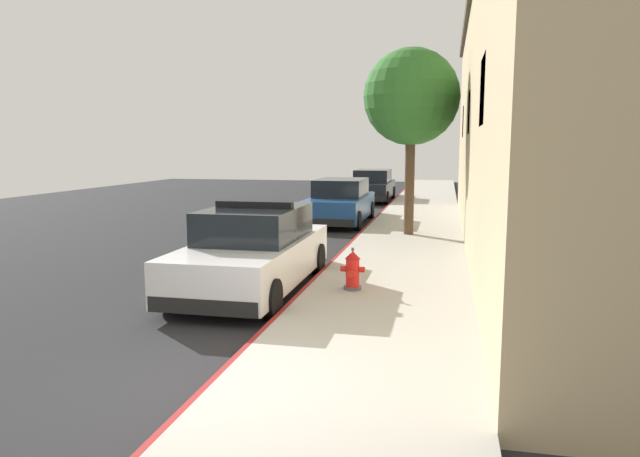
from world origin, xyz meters
TOP-DOWN VIEW (x-y plane):
  - ground_plane at (-4.53, 10.00)m, footprint 31.53×60.00m
  - sidewalk_pavement at (1.47, 10.00)m, footprint 2.94×60.00m
  - curb_painted_edge at (-0.04, 10.00)m, footprint 0.08×60.00m
  - storefront_building at (6.35, 10.20)m, footprint 7.07×21.61m
  - police_cruiser at (-1.09, 4.71)m, footprint 1.94×4.84m
  - parked_car_silver_ahead at (-1.23, 14.65)m, footprint 1.94×4.84m
  - parked_car_dark_far at (-1.17, 23.34)m, footprint 1.94×4.84m
  - fire_hydrant at (0.82, 4.50)m, footprint 0.44×0.40m
  - street_tree at (1.37, 11.49)m, footprint 2.74×2.74m

SIDE VIEW (x-z plane):
  - ground_plane at x=-4.53m, z-range -0.20..0.00m
  - sidewalk_pavement at x=1.47m, z-range 0.00..0.15m
  - curb_painted_edge at x=-0.04m, z-range 0.00..0.15m
  - fire_hydrant at x=0.82m, z-range 0.12..0.88m
  - parked_car_silver_ahead at x=-1.23m, z-range -0.04..1.52m
  - parked_car_dark_far at x=-1.17m, z-range -0.04..1.52m
  - police_cruiser at x=-1.09m, z-range -0.10..1.58m
  - storefront_building at x=6.35m, z-range 0.01..6.88m
  - street_tree at x=1.37m, z-range 1.41..6.74m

